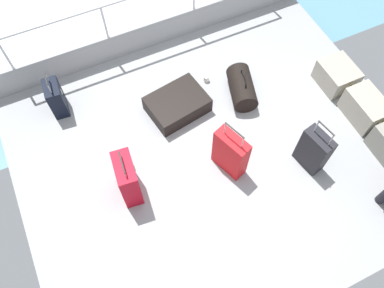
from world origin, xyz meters
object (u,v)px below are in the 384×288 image
Objects in this scene: suitcase_5 at (128,179)px; paper_cup at (206,79)px; cargo_crate_0 at (337,75)px; duffel_bag at (242,88)px; suitcase_0 at (177,104)px; suitcase_2 at (314,150)px; cargo_crate_1 at (365,108)px; suitcase_3 at (230,153)px; suitcase_4 at (56,98)px.

paper_cup is (-1.19, 1.65, -0.31)m from suitcase_5.
cargo_crate_0 reaches higher than paper_cup.
duffel_bag is (-0.73, 1.99, -0.19)m from suitcase_5.
cargo_crate_0 is 3.38m from suitcase_5.
cargo_crate_0 is 2.38m from suitcase_0.
suitcase_2 is 1.92m from paper_cup.
cargo_crate_1 is 3.38m from suitcase_5.
suitcase_2 reaches higher than cargo_crate_0.
suitcase_0 is 1.01× the size of suitcase_2.
cargo_crate_1 is at bearing 84.61° from suitcase_5.
paper_cup is at bearing 165.54° from suitcase_3.
paper_cup is at bearing 125.71° from suitcase_5.
duffel_bag is 0.58m from paper_cup.
cargo_crate_0 is 1.91m from paper_cup.
duffel_bag is (-1.05, -1.36, -0.02)m from cargo_crate_1.
duffel_bag reaches higher than paper_cup.
suitcase_2 is at bearing 18.96° from paper_cup.
suitcase_0 is at bearing -117.54° from cargo_crate_1.
cargo_crate_1 is 6.38× the size of paper_cup.
suitcase_5 is (0.34, -3.36, 0.19)m from cargo_crate_0.
suitcase_3 reaches higher than paper_cup.
suitcase_0 is 1.95m from suitcase_2.
suitcase_4 is 0.85× the size of suitcase_5.
suitcase_4 is at bearing -101.42° from paper_cup.
suitcase_3 is (-0.10, -2.07, 0.15)m from cargo_crate_1.
cargo_crate_1 is 2.28m from paper_cup.
cargo_crate_0 is 2.15m from suitcase_3.
suitcase_0 is at bearing 130.42° from suitcase_5.
suitcase_2 is 3.53m from suitcase_4.
duffel_bag is at bearing 37.47° from paper_cup.
cargo_crate_1 reaches higher than paper_cup.
suitcase_4 is 1.68m from suitcase_5.
cargo_crate_1 is 2.61m from suitcase_0.
suitcase_5 reaches higher than duffel_bag.
paper_cup is at bearing 78.58° from suitcase_4.
suitcase_3 is 1.31m from suitcase_5.
cargo_crate_1 is 0.89× the size of duffel_bag.
suitcase_0 is 1.08× the size of suitcase_5.
suitcase_3 is 2.53m from suitcase_4.
duffel_bag is at bearing 143.32° from suitcase_3.
suitcase_5 is 2.13m from duffel_bag.
suitcase_0 is 0.96m from duffel_bag.
suitcase_3 reaches higher than cargo_crate_1.
suitcase_5 is at bearing -95.39° from cargo_crate_1.
suitcase_2 is 1.25× the size of suitcase_4.
suitcase_4 is (-1.28, -3.83, 0.09)m from cargo_crate_0.
duffel_bag is (0.88, 2.46, -0.09)m from suitcase_4.
suitcase_2 is at bearing 67.66° from suitcase_3.
cargo_crate_1 is 0.73× the size of suitcase_2.
suitcase_4 is at bearing -109.63° from duffel_bag.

